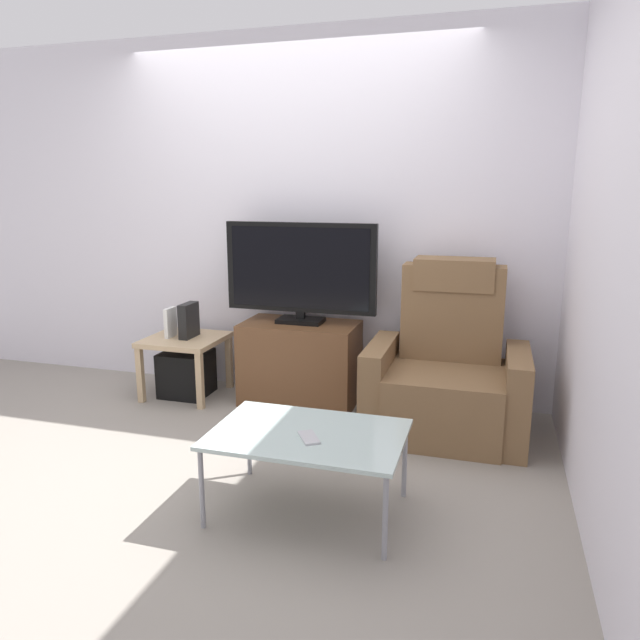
# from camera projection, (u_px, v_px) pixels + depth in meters

# --- Properties ---
(ground_plane) EXTENTS (6.40, 6.40, 0.00)m
(ground_plane) POSITION_uv_depth(u_px,v_px,m) (238.00, 447.00, 3.53)
(ground_plane) COLOR gray
(wall_back) EXTENTS (6.40, 0.06, 2.60)m
(wall_back) POSITION_uv_depth(u_px,v_px,m) (297.00, 219.00, 4.30)
(wall_back) COLOR silver
(wall_back) RESTS_ON ground
(wall_side) EXTENTS (0.06, 4.48, 2.60)m
(wall_side) POSITION_uv_depth(u_px,v_px,m) (603.00, 237.00, 2.72)
(wall_side) COLOR silver
(wall_side) RESTS_ON ground
(tv_stand) EXTENTS (0.81, 0.46, 0.59)m
(tv_stand) POSITION_uv_depth(u_px,v_px,m) (300.00, 363.00, 4.22)
(tv_stand) COLOR brown
(tv_stand) RESTS_ON ground
(television) EXTENTS (1.08, 0.20, 0.70)m
(television) POSITION_uv_depth(u_px,v_px,m) (300.00, 270.00, 4.09)
(television) COLOR black
(television) RESTS_ON tv_stand
(recliner_armchair) EXTENTS (0.98, 0.78, 1.08)m
(recliner_armchair) POSITION_uv_depth(u_px,v_px,m) (447.00, 374.00, 3.72)
(recliner_armchair) COLOR brown
(recliner_armchair) RESTS_ON ground
(side_table) EXTENTS (0.54, 0.54, 0.44)m
(side_table) POSITION_uv_depth(u_px,v_px,m) (185.00, 346.00, 4.36)
(side_table) COLOR tan
(side_table) RESTS_ON ground
(subwoofer_box) EXTENTS (0.33, 0.33, 0.33)m
(subwoofer_box) POSITION_uv_depth(u_px,v_px,m) (187.00, 373.00, 4.40)
(subwoofer_box) COLOR black
(subwoofer_box) RESTS_ON ground
(book_upright) EXTENTS (0.03, 0.13, 0.22)m
(book_upright) POSITION_uv_depth(u_px,v_px,m) (170.00, 322.00, 4.33)
(book_upright) COLOR white
(book_upright) RESTS_ON side_table
(game_console) EXTENTS (0.07, 0.20, 0.25)m
(game_console) POSITION_uv_depth(u_px,v_px,m) (189.00, 320.00, 4.31)
(game_console) COLOR black
(game_console) RESTS_ON side_table
(coffee_table) EXTENTS (0.90, 0.60, 0.41)m
(coffee_table) POSITION_uv_depth(u_px,v_px,m) (308.00, 437.00, 2.76)
(coffee_table) COLOR #B2C6C1
(coffee_table) RESTS_ON ground
(cell_phone) EXTENTS (0.14, 0.16, 0.01)m
(cell_phone) POSITION_uv_depth(u_px,v_px,m) (309.00, 437.00, 2.68)
(cell_phone) COLOR #B7B7BC
(cell_phone) RESTS_ON coffee_table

